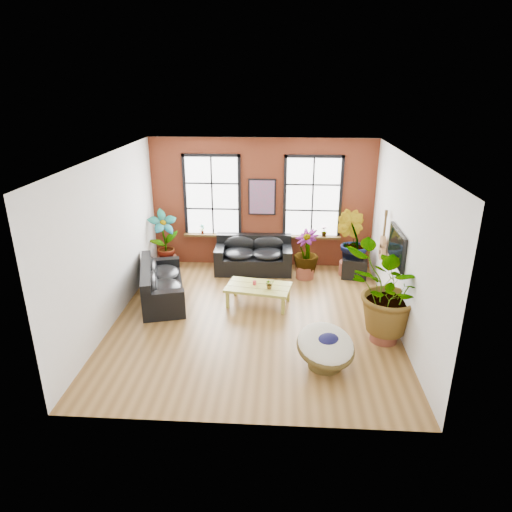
{
  "coord_description": "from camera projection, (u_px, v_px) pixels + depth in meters",
  "views": [
    {
      "loc": [
        0.59,
        -8.76,
        4.86
      ],
      "look_at": [
        0.0,
        0.6,
        1.25
      ],
      "focal_mm": 32.0,
      "sensor_mm": 36.0,
      "label": 1
    }
  ],
  "objects": [
    {
      "name": "floor_plant_back_left",
      "position": [
        164.0,
        238.0,
        12.24
      ],
      "size": [
        0.97,
        0.89,
        1.53
      ],
      "primitive_type": "imported",
      "rotation": [
        0.0,
        0.0,
        0.58
      ],
      "color": "#0F390F",
      "rests_on": "ground"
    },
    {
      "name": "pot_back_left",
      "position": [
        167.0,
        263.0,
        12.51
      ],
      "size": [
        0.69,
        0.69,
        0.39
      ],
      "rotation": [
        0.0,
        0.0,
        0.39
      ],
      "color": "brown",
      "rests_on": "ground"
    },
    {
      "name": "pot_mid",
      "position": [
        305.0,
        272.0,
        11.97
      ],
      "size": [
        0.58,
        0.58,
        0.34
      ],
      "rotation": [
        0.0,
        0.0,
        0.3
      ],
      "color": "brown",
      "rests_on": "ground"
    },
    {
      "name": "floor_plant_mid",
      "position": [
        306.0,
        252.0,
        11.8
      ],
      "size": [
        0.92,
        0.92,
        1.17
      ],
      "primitive_type": "imported",
      "rotation": [
        0.0,
        0.0,
        5.46
      ],
      "color": "#0F390F",
      "rests_on": "ground"
    },
    {
      "name": "sofa_back",
      "position": [
        254.0,
        256.0,
        12.37
      ],
      "size": [
        2.07,
        1.05,
        0.94
      ],
      "rotation": [
        0.0,
        0.0,
        0.03
      ],
      "color": "black",
      "rests_on": "ground"
    },
    {
      "name": "floor_plant_right_wall",
      "position": [
        389.0,
        292.0,
        8.76
      ],
      "size": [
        2.16,
        2.16,
        1.82
      ],
      "primitive_type": "imported",
      "rotation": [
        0.0,
        0.0,
        3.91
      ],
      "color": "#0F390F",
      "rests_on": "ground"
    },
    {
      "name": "floor_plant_back_right",
      "position": [
        351.0,
        241.0,
        11.91
      ],
      "size": [
        1.11,
        1.08,
        1.57
      ],
      "primitive_type": "imported",
      "rotation": [
        0.0,
        0.0,
        2.48
      ],
      "color": "#0F390F",
      "rests_on": "ground"
    },
    {
      "name": "sill_plant_left",
      "position": [
        202.0,
        229.0,
        12.58
      ],
      "size": [
        0.17,
        0.17,
        0.27
      ],
      "primitive_type": "imported",
      "rotation": [
        0.0,
        0.0,
        0.79
      ],
      "color": "#0F390F",
      "rests_on": "room"
    },
    {
      "name": "pot_back_right",
      "position": [
        348.0,
        268.0,
        12.16
      ],
      "size": [
        0.52,
        0.52,
        0.37
      ],
      "rotation": [
        0.0,
        0.0,
        -0.02
      ],
      "color": "brown",
      "rests_on": "ground"
    },
    {
      "name": "sofa_left",
      "position": [
        160.0,
        284.0,
        10.7
      ],
      "size": [
        1.48,
        2.36,
        0.87
      ],
      "rotation": [
        0.0,
        0.0,
        1.85
      ],
      "color": "black",
      "rests_on": "ground"
    },
    {
      "name": "sill_plant_right",
      "position": [
        324.0,
        231.0,
        12.38
      ],
      "size": [
        0.19,
        0.19,
        0.27
      ],
      "primitive_type": "imported",
      "rotation": [
        0.0,
        0.0,
        3.49
      ],
      "color": "#0F390F",
      "rests_on": "room"
    },
    {
      "name": "table_plant",
      "position": [
        270.0,
        284.0,
        10.28
      ],
      "size": [
        0.24,
        0.23,
        0.22
      ],
      "primitive_type": "imported",
      "rotation": [
        0.0,
        0.0,
        0.32
      ],
      "color": "#0F390F",
      "rests_on": "coffee_table"
    },
    {
      "name": "papasan_chair",
      "position": [
        326.0,
        347.0,
        8.17
      ],
      "size": [
        1.4,
        1.41,
        0.8
      ],
      "rotation": [
        0.0,
        0.0,
        0.43
      ],
      "color": "#52421D",
      "rests_on": "ground"
    },
    {
      "name": "poster",
      "position": [
        262.0,
        197.0,
        12.2
      ],
      "size": [
        0.74,
        0.06,
        0.98
      ],
      "color": "black",
      "rests_on": "room"
    },
    {
      "name": "coffee_table",
      "position": [
        258.0,
        288.0,
        10.46
      ],
      "size": [
        1.57,
        1.07,
        0.56
      ],
      "rotation": [
        0.0,
        0.0,
        -0.17
      ],
      "color": "olive",
      "rests_on": "ground"
    },
    {
      "name": "tv_wall_unit",
      "position": [
        392.0,
        246.0,
        9.77
      ],
      "size": [
        0.13,
        1.86,
        1.2
      ],
      "color": "black",
      "rests_on": "room"
    },
    {
      "name": "room",
      "position": [
        255.0,
        242.0,
        9.45
      ],
      "size": [
        6.04,
        6.54,
        3.54
      ],
      "color": "brown",
      "rests_on": "ground"
    },
    {
      "name": "pot_right_wall",
      "position": [
        384.0,
        332.0,
        9.07
      ],
      "size": [
        0.58,
        0.58,
        0.4
      ],
      "rotation": [
        0.0,
        0.0,
        -0.09
      ],
      "color": "brown",
      "rests_on": "ground"
    },
    {
      "name": "media_box",
      "position": [
        354.0,
        268.0,
        11.99
      ],
      "size": [
        0.71,
        0.62,
        0.54
      ],
      "rotation": [
        0.0,
        0.0,
        -0.14
      ],
      "color": "black",
      "rests_on": "ground"
    }
  ]
}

